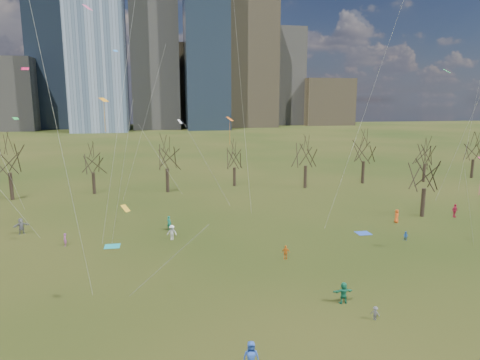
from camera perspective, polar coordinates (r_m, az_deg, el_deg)
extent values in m
plane|color=black|center=(36.20, 3.75, -14.49)|extent=(500.00, 500.00, 0.00)
cube|color=slate|center=(227.46, -18.80, 21.17)|extent=(26.00, 26.00, 118.00)
cube|color=slate|center=(238.83, -11.37, 18.18)|extent=(24.00, 24.00, 95.00)
cube|color=#384C66|center=(231.20, -4.56, 19.86)|extent=(22.00, 22.00, 105.00)
cube|color=#726347|center=(253.23, 1.26, 15.32)|extent=(28.00, 28.00, 72.00)
cube|color=#384C66|center=(257.44, -23.22, 13.63)|extent=(25.00, 25.00, 65.00)
cube|color=slate|center=(273.51, 5.84, 13.45)|extent=(22.00, 22.00, 58.00)
cube|color=#726347|center=(272.12, -8.36, 12.36)|extent=(30.00, 30.00, 48.00)
cube|color=slate|center=(253.49, -29.06, 9.93)|extent=(35.00, 30.00, 36.00)
cube|color=#726347|center=(276.74, 11.12, 10.17)|extent=(30.00, 28.00, 28.00)
cylinder|color=black|center=(75.32, -28.20, -0.74)|extent=(0.55, 0.55, 4.28)
cylinder|color=black|center=(74.65, -18.91, -0.40)|extent=(0.52, 0.52, 3.60)
cylinder|color=black|center=(72.90, -9.65, -0.05)|extent=(0.54, 0.54, 4.05)
cylinder|color=black|center=(77.09, -0.75, 0.43)|extent=(0.51, 0.51, 3.38)
cylinder|color=black|center=(76.30, 8.69, 0.42)|extent=(0.54, 0.54, 3.96)
cylinder|color=black|center=(82.83, 16.07, 1.00)|extent=(0.54, 0.54, 4.14)
cylinder|color=black|center=(88.14, 23.32, 0.89)|extent=(0.52, 0.52, 3.51)
cylinder|color=black|center=(96.90, 28.55, 1.34)|extent=(0.53, 0.53, 3.74)
cylinder|color=black|center=(61.94, 23.20, -2.77)|extent=(0.53, 0.53, 3.83)
cube|color=teal|center=(48.02, -16.67, -8.46)|extent=(1.60, 1.50, 0.03)
cube|color=blue|center=(52.37, 16.11, -6.82)|extent=(1.60, 1.50, 0.03)
imported|color=#284CAD|center=(26.30, 1.48, -22.55)|extent=(0.99, 0.68, 1.92)
imported|color=#5B5B5F|center=(33.08, 17.59, -16.57)|extent=(0.72, 0.73, 1.01)
imported|color=orange|center=(42.50, 6.12, -9.58)|extent=(0.89, 0.52, 1.43)
imported|color=#1B7D58|center=(34.68, 13.64, -14.40)|extent=(1.58, 0.50, 1.70)
imported|color=#A7539F|center=(49.59, -22.31, -7.37)|extent=(0.41, 0.56, 1.40)
imported|color=#295FB5|center=(51.06, 21.23, -6.99)|extent=(0.63, 0.65, 1.05)
imported|color=silver|center=(48.53, -9.08, -6.91)|extent=(1.19, 0.83, 1.67)
imported|color=#C31B44|center=(63.59, 26.71, -3.67)|extent=(1.12, 0.68, 1.78)
imported|color=slate|center=(55.93, -27.15, -5.49)|extent=(1.82, 1.32, 1.90)
imported|color=#FE5F1C|center=(57.85, 20.15, -4.54)|extent=(0.86, 1.00, 1.72)
imported|color=#1C7E63|center=(52.03, -9.44, -5.67)|extent=(0.74, 0.74, 1.74)
plane|color=orange|center=(42.41, -17.73, 10.16)|extent=(1.20, 1.20, 0.38)
cylinder|color=silver|center=(38.29, -15.60, -0.25)|extent=(3.14, 9.27, 13.98)
cylinder|color=orange|center=(42.44, -17.61, 7.98)|extent=(0.04, 0.04, 2.70)
cylinder|color=silver|center=(43.40, 15.94, 7.61)|extent=(3.55, 7.98, 23.94)
cylinder|color=silver|center=(43.79, 28.28, -3.54)|extent=(5.59, 4.62, 8.40)
plane|color=#DF5284|center=(43.30, -19.68, 20.86)|extent=(1.11, 1.16, 0.52)
cylinder|color=silver|center=(38.95, -16.09, 5.93)|extent=(4.56, 6.93, 22.08)
cylinder|color=silver|center=(47.17, -0.17, 15.53)|extent=(4.83, 8.47, 35.95)
plane|color=green|center=(64.96, 25.86, 12.95)|extent=(1.37, 1.34, 0.55)
cylinder|color=silver|center=(62.41, 27.42, 4.78)|extent=(0.72, 7.22, 17.75)
plane|color=#368CE6|center=(61.60, -16.27, 16.21)|extent=(1.01, 0.98, 0.30)
cylinder|color=silver|center=(57.00, -12.87, 6.58)|extent=(6.44, 8.46, 20.37)
plane|color=orange|center=(55.82, -1.38, 8.15)|extent=(1.23, 1.24, 0.52)
cylinder|color=silver|center=(54.19, -4.33, 1.92)|extent=(6.33, 3.56, 11.54)
cylinder|color=orange|center=(55.92, -1.37, 6.32)|extent=(0.04, 0.04, 3.00)
plane|color=yellow|center=(30.88, -15.02, -3.65)|extent=(0.80, 0.83, 0.44)
cylinder|color=silver|center=(29.38, -9.85, -10.87)|extent=(5.25, 5.06, 6.54)
plane|color=#F61B4F|center=(46.87, -26.74, 13.12)|extent=(1.11, 1.07, 0.30)
cylinder|color=silver|center=(71.84, 29.24, 10.91)|extent=(1.35, 6.02, 31.91)
plane|color=white|center=(63.79, -8.00, 7.73)|extent=(1.00, 1.03, 0.55)
cylinder|color=silver|center=(61.56, -10.43, 2.49)|extent=(5.82, 5.34, 10.84)
plane|color=green|center=(60.71, -27.73, 7.28)|extent=(1.16, 1.15, 0.28)
cylinder|color=silver|center=(57.82, -28.63, 1.26)|extent=(0.79, 7.43, 11.68)
cylinder|color=silver|center=(27.54, -23.30, 6.69)|extent=(1.65, 7.21, 24.95)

